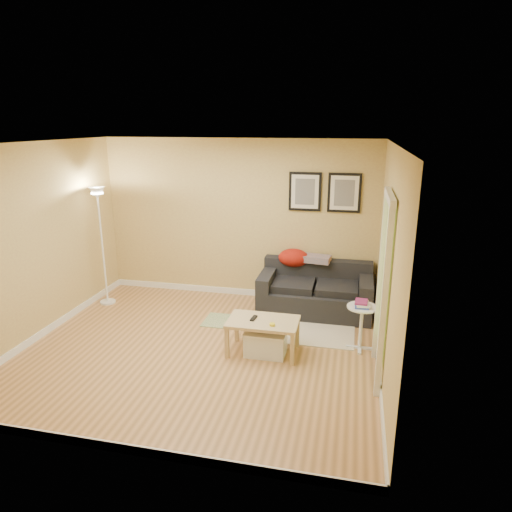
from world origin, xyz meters
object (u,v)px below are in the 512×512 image
object	(u,v)px
coffee_table	(263,336)
book_stack	(362,304)
sofa	(315,289)
storage_bin	(266,342)
side_table	(361,328)
floor_lamp	(103,250)

from	to	relation	value
coffee_table	book_stack	distance (m)	1.32
sofa	storage_bin	size ratio (longest dim) A/B	3.25
side_table	coffee_table	bearing A→B (deg)	-163.27
book_stack	floor_lamp	distance (m)	4.08
book_stack	floor_lamp	world-z (taller)	floor_lamp
coffee_table	storage_bin	bearing A→B (deg)	-51.87
side_table	book_stack	bearing A→B (deg)	170.73
side_table	book_stack	xyz separation A→B (m)	(-0.01, 0.00, 0.33)
floor_lamp	storage_bin	bearing A→B (deg)	-21.20
book_stack	sofa	bearing A→B (deg)	125.14
book_stack	floor_lamp	bearing A→B (deg)	172.88
coffee_table	floor_lamp	size ratio (longest dim) A/B	0.47
storage_bin	side_table	distance (m)	1.24
sofa	coffee_table	size ratio (longest dim) A/B	1.92
sofa	book_stack	world-z (taller)	sofa
sofa	side_table	bearing A→B (deg)	-57.53
coffee_table	book_stack	xyz separation A→B (m)	(1.20, 0.37, 0.41)
coffee_table	book_stack	bearing A→B (deg)	0.18
storage_bin	side_table	xyz separation A→B (m)	(1.17, 0.39, 0.14)
side_table	sofa	bearing A→B (deg)	122.47
side_table	book_stack	size ratio (longest dim) A/B	2.57
floor_lamp	coffee_table	bearing A→B (deg)	-20.96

